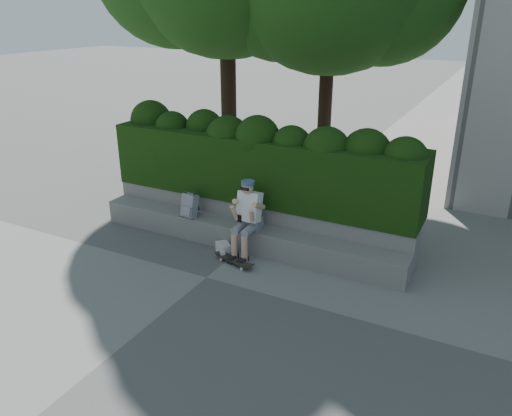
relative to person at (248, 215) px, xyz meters
The scene contains 8 objects.
ground 1.32m from the person, 100.56° to the right, with size 80.00×80.00×0.00m, color slate.
bench_ledge 0.59m from the person, 137.68° to the left, with size 6.00×0.45×0.45m, color gray.
planter_wall 0.78m from the person, 106.89° to the left, with size 6.00×0.50×0.75m, color gray.
hedge 1.08m from the person, 102.74° to the left, with size 6.00×1.00×1.20m, color black.
person is the anchor object (origin of this frame).
skateboard 0.82m from the person, 93.63° to the right, with size 0.74×0.36×0.08m.
backpack_plaid 1.29m from the person, behind, with size 0.30×0.16×0.44m, color #A0A0A4.
backpack_ground 0.79m from the person, 154.70° to the right, with size 0.30×0.21×0.20m, color silver.
Camera 1 is at (4.04, -5.98, 4.12)m, focal length 35.00 mm.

